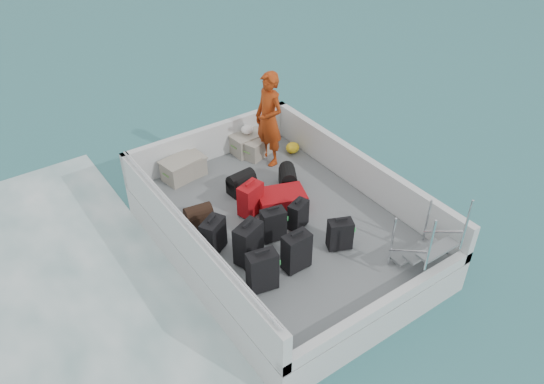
{
  "coord_description": "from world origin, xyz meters",
  "views": [
    {
      "loc": [
        -4.16,
        -5.64,
        6.35
      ],
      "look_at": [
        0.03,
        0.34,
        1.0
      ],
      "focal_mm": 35.0,
      "sensor_mm": 36.0,
      "label": 1
    }
  ],
  "objects_px": {
    "suitcase_4": "(273,225)",
    "suitcase_7": "(298,215)",
    "suitcase_0": "(262,272)",
    "suitcase_8": "(281,200)",
    "suitcase_2": "(213,236)",
    "suitcase_3": "(296,252)",
    "crate_3": "(256,147)",
    "passenger": "(269,119)",
    "suitcase_5": "(251,200)",
    "crate_1": "(188,167)",
    "crate_2": "(247,143)",
    "crate_0": "(181,170)",
    "suitcase_6": "(340,235)",
    "suitcase_1": "(248,243)"
  },
  "relations": [
    {
      "from": "crate_1",
      "to": "crate_3",
      "type": "bearing_deg",
      "value": -4.77
    },
    {
      "from": "suitcase_2",
      "to": "crate_0",
      "type": "distance_m",
      "value": 2.16
    },
    {
      "from": "suitcase_1",
      "to": "suitcase_2",
      "type": "bearing_deg",
      "value": 102.53
    },
    {
      "from": "suitcase_1",
      "to": "suitcase_8",
      "type": "relative_size",
      "value": 0.83
    },
    {
      "from": "suitcase_1",
      "to": "crate_0",
      "type": "xyz_separation_m",
      "value": [
        0.17,
        2.6,
        -0.15
      ]
    },
    {
      "from": "suitcase_3",
      "to": "suitcase_7",
      "type": "bearing_deg",
      "value": 50.28
    },
    {
      "from": "suitcase_5",
      "to": "crate_0",
      "type": "relative_size",
      "value": 0.92
    },
    {
      "from": "suitcase_6",
      "to": "crate_3",
      "type": "xyz_separation_m",
      "value": [
        0.46,
        3.08,
        -0.08
      ]
    },
    {
      "from": "suitcase_0",
      "to": "crate_3",
      "type": "relative_size",
      "value": 1.1
    },
    {
      "from": "suitcase_0",
      "to": "suitcase_1",
      "type": "relative_size",
      "value": 0.98
    },
    {
      "from": "suitcase_0",
      "to": "suitcase_8",
      "type": "relative_size",
      "value": 0.81
    },
    {
      "from": "suitcase_0",
      "to": "suitcase_8",
      "type": "xyz_separation_m",
      "value": [
        1.34,
        1.39,
        -0.17
      ]
    },
    {
      "from": "suitcase_0",
      "to": "suitcase_3",
      "type": "relative_size",
      "value": 1.03
    },
    {
      "from": "suitcase_0",
      "to": "suitcase_2",
      "type": "bearing_deg",
      "value": 110.39
    },
    {
      "from": "suitcase_3",
      "to": "crate_1",
      "type": "bearing_deg",
      "value": 92.3
    },
    {
      "from": "suitcase_0",
      "to": "crate_3",
      "type": "bearing_deg",
      "value": 69.57
    },
    {
      "from": "crate_2",
      "to": "suitcase_8",
      "type": "bearing_deg",
      "value": -105.6
    },
    {
      "from": "suitcase_0",
      "to": "crate_2",
      "type": "height_order",
      "value": "suitcase_0"
    },
    {
      "from": "crate_3",
      "to": "passenger",
      "type": "height_order",
      "value": "passenger"
    },
    {
      "from": "suitcase_6",
      "to": "crate_3",
      "type": "bearing_deg",
      "value": 105.51
    },
    {
      "from": "suitcase_4",
      "to": "crate_1",
      "type": "distance_m",
      "value": 2.44
    },
    {
      "from": "suitcase_0",
      "to": "suitcase_2",
      "type": "relative_size",
      "value": 1.12
    },
    {
      "from": "suitcase_0",
      "to": "suitcase_3",
      "type": "bearing_deg",
      "value": 16.65
    },
    {
      "from": "passenger",
      "to": "suitcase_4",
      "type": "bearing_deg",
      "value": -37.08
    },
    {
      "from": "crate_0",
      "to": "suitcase_4",
      "type": "bearing_deg",
      "value": -80.05
    },
    {
      "from": "suitcase_0",
      "to": "suitcase_2",
      "type": "distance_m",
      "value": 1.13
    },
    {
      "from": "suitcase_7",
      "to": "crate_2",
      "type": "xyz_separation_m",
      "value": [
        0.62,
        2.5,
        -0.06
      ]
    },
    {
      "from": "suitcase_3",
      "to": "suitcase_4",
      "type": "distance_m",
      "value": 0.75
    },
    {
      "from": "suitcase_4",
      "to": "suitcase_7",
      "type": "height_order",
      "value": "suitcase_4"
    },
    {
      "from": "suitcase_1",
      "to": "crate_1",
      "type": "relative_size",
      "value": 1.14
    },
    {
      "from": "suitcase_7",
      "to": "suitcase_1",
      "type": "bearing_deg",
      "value": 169.8
    },
    {
      "from": "suitcase_6",
      "to": "crate_0",
      "type": "bearing_deg",
      "value": 134.04
    },
    {
      "from": "suitcase_7",
      "to": "passenger",
      "type": "bearing_deg",
      "value": 48.4
    },
    {
      "from": "suitcase_6",
      "to": "crate_2",
      "type": "bearing_deg",
      "value": 107.28
    },
    {
      "from": "suitcase_1",
      "to": "suitcase_0",
      "type": "bearing_deg",
      "value": -125.28
    },
    {
      "from": "suitcase_3",
      "to": "crate_2",
      "type": "distance_m",
      "value": 3.48
    },
    {
      "from": "crate_1",
      "to": "suitcase_5",
      "type": "bearing_deg",
      "value": -78.53
    },
    {
      "from": "crate_0",
      "to": "crate_1",
      "type": "xyz_separation_m",
      "value": [
        0.16,
        0.01,
        -0.01
      ]
    },
    {
      "from": "suitcase_2",
      "to": "suitcase_3",
      "type": "bearing_deg",
      "value": -81.25
    },
    {
      "from": "suitcase_0",
      "to": "crate_2",
      "type": "distance_m",
      "value": 3.81
    },
    {
      "from": "crate_0",
      "to": "suitcase_0",
      "type": "bearing_deg",
      "value": -95.82
    },
    {
      "from": "suitcase_5",
      "to": "crate_3",
      "type": "xyz_separation_m",
      "value": [
        1.13,
        1.53,
        -0.11
      ]
    },
    {
      "from": "suitcase_5",
      "to": "suitcase_6",
      "type": "bearing_deg",
      "value": -84.34
    },
    {
      "from": "suitcase_4",
      "to": "crate_3",
      "type": "height_order",
      "value": "suitcase_4"
    },
    {
      "from": "suitcase_4",
      "to": "crate_2",
      "type": "relative_size",
      "value": 0.9
    },
    {
      "from": "crate_0",
      "to": "crate_1",
      "type": "distance_m",
      "value": 0.16
    },
    {
      "from": "crate_2",
      "to": "suitcase_1",
      "type": "bearing_deg",
      "value": -122.53
    },
    {
      "from": "suitcase_3",
      "to": "suitcase_4",
      "type": "bearing_deg",
      "value": 81.87
    },
    {
      "from": "suitcase_5",
      "to": "crate_1",
      "type": "relative_size",
      "value": 1.0
    },
    {
      "from": "passenger",
      "to": "crate_2",
      "type": "bearing_deg",
      "value": -168.02
    }
  ]
}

